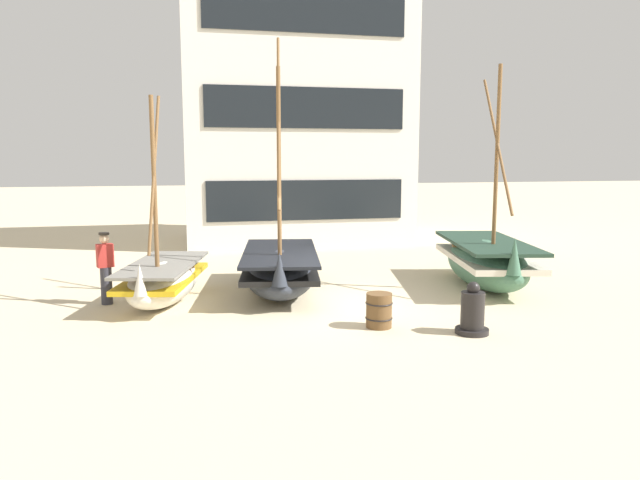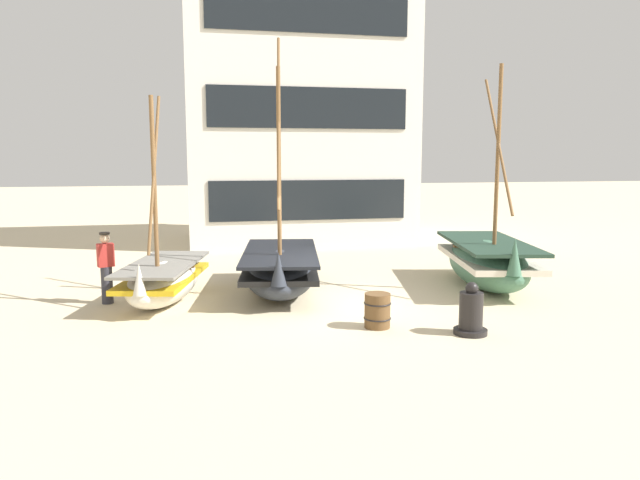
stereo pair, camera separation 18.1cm
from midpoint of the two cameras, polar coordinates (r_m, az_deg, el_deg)
ground_plane at (r=13.85m, az=1.24°, el=-6.31°), size 120.00×120.00×0.00m
fishing_boat_near_left at (r=15.11m, az=-3.47°, el=-2.80°), size 2.51×4.74×6.31m
fishing_boat_centre_large at (r=16.31m, az=16.02°, el=-1.99°), size 2.63×4.68×5.66m
fishing_boat_far_right at (r=14.54m, az=-14.40°, el=-3.69°), size 2.22×3.83×4.80m
fisherman_by_hull at (r=14.73m, az=-19.44°, el=-2.58°), size 0.41×0.33×1.68m
capstan_winch at (r=12.00m, az=14.66°, el=-6.80°), size 0.65×0.65×1.03m
wooden_barrel at (r=12.12m, az=5.93°, el=-6.73°), size 0.56×0.56×0.70m
harbor_building_main at (r=24.53m, az=-2.02°, el=12.04°), size 9.05×5.43×10.29m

